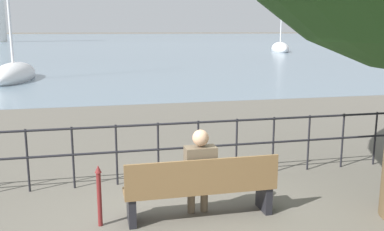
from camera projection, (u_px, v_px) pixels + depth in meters
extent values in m
plane|color=#605B51|center=(200.00, 216.00, 6.08)|extent=(1000.00, 1000.00, 0.00)
cube|color=slate|center=(95.00, 37.00, 158.45)|extent=(600.00, 300.00, 0.01)
cube|color=brown|center=(200.00, 188.00, 5.99)|extent=(2.13, 0.45, 0.05)
cube|color=brown|center=(204.00, 176.00, 5.75)|extent=(2.13, 0.04, 0.45)
cube|color=black|center=(131.00, 209.00, 5.82)|extent=(0.10, 0.41, 0.40)
cube|color=black|center=(264.00, 197.00, 6.25)|extent=(0.10, 0.41, 0.40)
cylinder|color=brown|center=(191.00, 198.00, 6.16)|extent=(0.11, 0.11, 0.45)
cylinder|color=brown|center=(204.00, 197.00, 6.20)|extent=(0.11, 0.11, 0.45)
cube|color=brown|center=(199.00, 181.00, 6.04)|extent=(0.37, 0.26, 0.14)
cube|color=brown|center=(201.00, 167.00, 5.91)|extent=(0.43, 0.24, 0.58)
sphere|color=tan|center=(201.00, 138.00, 5.83)|extent=(0.23, 0.23, 0.23)
cylinder|color=black|center=(28.00, 161.00, 6.90)|extent=(0.04, 0.04, 1.05)
cylinder|color=black|center=(73.00, 158.00, 7.06)|extent=(0.04, 0.04, 1.05)
cylinder|color=black|center=(117.00, 155.00, 7.22)|extent=(0.04, 0.04, 1.05)
cylinder|color=black|center=(158.00, 152.00, 7.38)|extent=(0.04, 0.04, 1.05)
cylinder|color=black|center=(198.00, 150.00, 7.53)|extent=(0.04, 0.04, 1.05)
cylinder|color=black|center=(236.00, 147.00, 7.69)|extent=(0.04, 0.04, 1.05)
cylinder|color=black|center=(273.00, 145.00, 7.85)|extent=(0.04, 0.04, 1.05)
cylinder|color=black|center=(308.00, 143.00, 8.00)|extent=(0.04, 0.04, 1.05)
cylinder|color=black|center=(342.00, 141.00, 8.16)|extent=(0.04, 0.04, 1.05)
cylinder|color=black|center=(375.00, 138.00, 8.32)|extent=(0.04, 0.04, 1.05)
cylinder|color=black|center=(178.00, 123.00, 7.36)|extent=(14.92, 0.04, 0.04)
cylinder|color=black|center=(178.00, 148.00, 7.44)|extent=(14.92, 0.04, 0.04)
cylinder|color=maroon|center=(99.00, 199.00, 5.71)|extent=(0.06, 0.06, 0.75)
cone|color=maroon|center=(98.00, 169.00, 5.62)|extent=(0.09, 0.09, 0.10)
ellipsoid|color=white|center=(14.00, 75.00, 22.55)|extent=(2.29, 5.96, 1.32)
ellipsoid|color=white|center=(280.00, 49.00, 52.56)|extent=(3.76, 7.09, 1.70)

